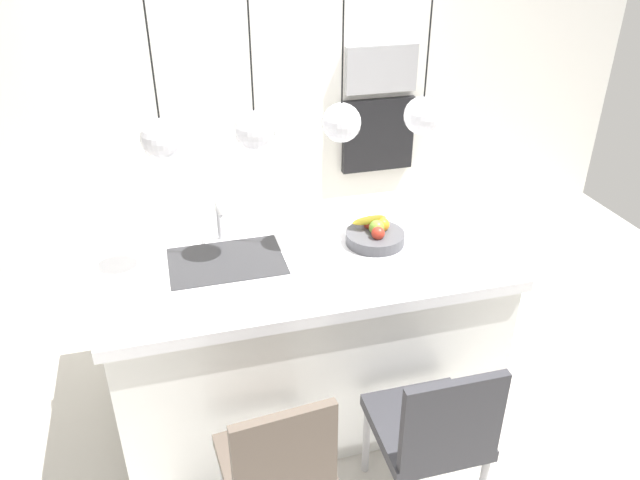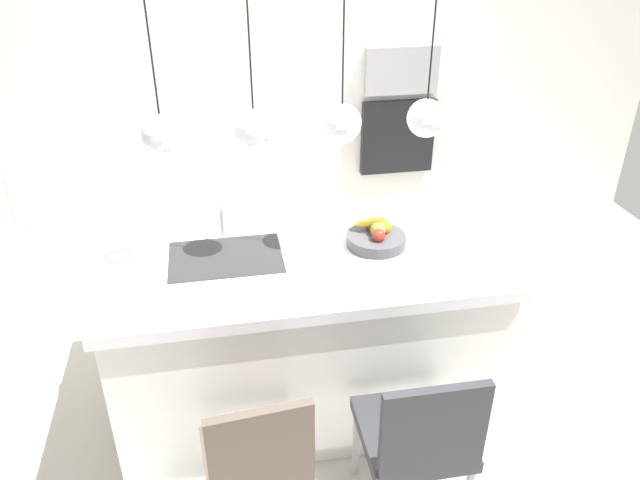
{
  "view_description": "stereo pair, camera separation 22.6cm",
  "coord_description": "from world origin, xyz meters",
  "px_view_note": "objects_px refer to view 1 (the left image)",
  "views": [
    {
      "loc": [
        -0.62,
        -2.61,
        2.5
      ],
      "look_at": [
        0.1,
        0.0,
        0.99
      ],
      "focal_mm": 34.29,
      "sensor_mm": 36.0,
      "label": 1
    },
    {
      "loc": [
        -0.4,
        -2.66,
        2.5
      ],
      "look_at": [
        0.1,
        0.0,
        0.99
      ],
      "focal_mm": 34.29,
      "sensor_mm": 36.0,
      "label": 2
    }
  ],
  "objects_px": {
    "microwave": "(381,69)",
    "chair_near": "(277,464)",
    "chair_middle": "(433,429)",
    "oven": "(378,135)",
    "fruit_bowl": "(375,234)"
  },
  "relations": [
    {
      "from": "microwave",
      "to": "chair_near",
      "type": "xyz_separation_m",
      "value": [
        -1.32,
        -2.48,
        -0.94
      ]
    },
    {
      "from": "microwave",
      "to": "chair_middle",
      "type": "distance_m",
      "value": 2.73
    },
    {
      "from": "oven",
      "to": "chair_near",
      "type": "xyz_separation_m",
      "value": [
        -1.32,
        -2.48,
        -0.44
      ]
    },
    {
      "from": "oven",
      "to": "chair_middle",
      "type": "distance_m",
      "value": 2.6
    },
    {
      "from": "microwave",
      "to": "oven",
      "type": "xyz_separation_m",
      "value": [
        0.0,
        0.0,
        -0.5
      ]
    },
    {
      "from": "fruit_bowl",
      "to": "chair_middle",
      "type": "xyz_separation_m",
      "value": [
        -0.03,
        -0.89,
        -0.48
      ]
    },
    {
      "from": "microwave",
      "to": "fruit_bowl",
      "type": "bearing_deg",
      "value": -110.58
    },
    {
      "from": "chair_middle",
      "to": "microwave",
      "type": "bearing_deg",
      "value": 75.72
    },
    {
      "from": "chair_near",
      "to": "microwave",
      "type": "bearing_deg",
      "value": 62.0
    },
    {
      "from": "microwave",
      "to": "oven",
      "type": "relative_size",
      "value": 0.96
    },
    {
      "from": "fruit_bowl",
      "to": "microwave",
      "type": "height_order",
      "value": "microwave"
    },
    {
      "from": "microwave",
      "to": "chair_near",
      "type": "relative_size",
      "value": 0.61
    },
    {
      "from": "fruit_bowl",
      "to": "chair_middle",
      "type": "bearing_deg",
      "value": -92.19
    },
    {
      "from": "chair_near",
      "to": "chair_middle",
      "type": "bearing_deg",
      "value": -0.46
    },
    {
      "from": "fruit_bowl",
      "to": "oven",
      "type": "height_order",
      "value": "oven"
    }
  ]
}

